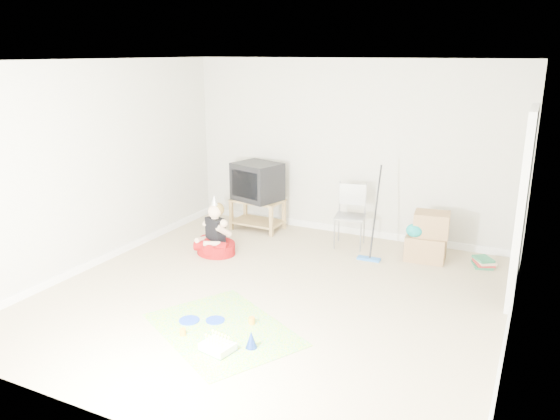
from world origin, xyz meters
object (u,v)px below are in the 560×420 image
at_px(cardboard_boxes, 427,237).
at_px(tv_stand, 258,212).
at_px(folding_chair, 350,217).
at_px(seated_woman, 216,241).
at_px(crt_tv, 257,181).
at_px(birthday_cake, 218,347).

bearing_deg(cardboard_boxes, tv_stand, 176.52).
relative_size(folding_chair, seated_woman, 1.08).
bearing_deg(folding_chair, crt_tv, 175.62).
relative_size(crt_tv, seated_woman, 0.80).
height_order(crt_tv, cardboard_boxes, crt_tv).
height_order(crt_tv, seated_woman, crt_tv).
xyz_separation_m(crt_tv, seated_woman, (-0.01, -1.20, -0.58)).
relative_size(crt_tv, folding_chair, 0.74).
bearing_deg(crt_tv, folding_chair, 11.89).
bearing_deg(folding_chair, tv_stand, 175.62).
xyz_separation_m(folding_chair, cardboard_boxes, (1.10, -0.04, -0.13)).
xyz_separation_m(tv_stand, birthday_cake, (1.39, -3.38, -0.24)).
relative_size(crt_tv, cardboard_boxes, 1.02).
bearing_deg(birthday_cake, tv_stand, 112.40).
bearing_deg(birthday_cake, crt_tv, 112.40).
xyz_separation_m(folding_chair, seated_woman, (-1.56, -1.08, -0.26)).
relative_size(tv_stand, birthday_cake, 2.40).
relative_size(crt_tv, birthday_cake, 2.05).
distance_m(tv_stand, cardboard_boxes, 2.65).
relative_size(folding_chair, cardboard_boxes, 1.39).
relative_size(folding_chair, birthday_cake, 2.79).
relative_size(seated_woman, birthday_cake, 2.57).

